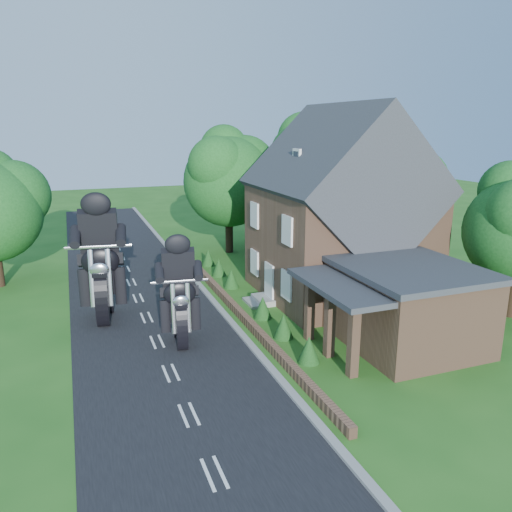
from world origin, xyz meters
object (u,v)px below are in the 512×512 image
object	(u,v)px
garden_wall	(237,310)
house	(339,216)
annex	(405,304)
motorcycle_lead	(181,328)
motorcycle_follow	(104,302)

from	to	relation	value
garden_wall	house	xyz separation A→B (m)	(6.19, 1.00, 4.14)
annex	motorcycle_lead	xyz separation A→B (m)	(-8.92, 3.26, -1.04)
annex	motorcycle_follow	bearing A→B (deg)	148.42
motorcycle_lead	motorcycle_follow	bearing A→B (deg)	-47.07
motorcycle_lead	motorcycle_follow	world-z (taller)	motorcycle_follow
garden_wall	annex	size ratio (longest dim) A/B	3.12
garden_wall	motorcycle_follow	bearing A→B (deg)	167.01
motorcycle_lead	motorcycle_follow	distance (m)	4.88
house	motorcycle_follow	bearing A→B (deg)	178.03
garden_wall	house	bearing A→B (deg)	9.17
house	motorcycle_lead	world-z (taller)	house
annex	motorcycle_follow	distance (m)	13.82
annex	motorcycle_lead	size ratio (longest dim) A/B	4.53
garden_wall	house	size ratio (longest dim) A/B	2.15
garden_wall	annex	world-z (taller)	annex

